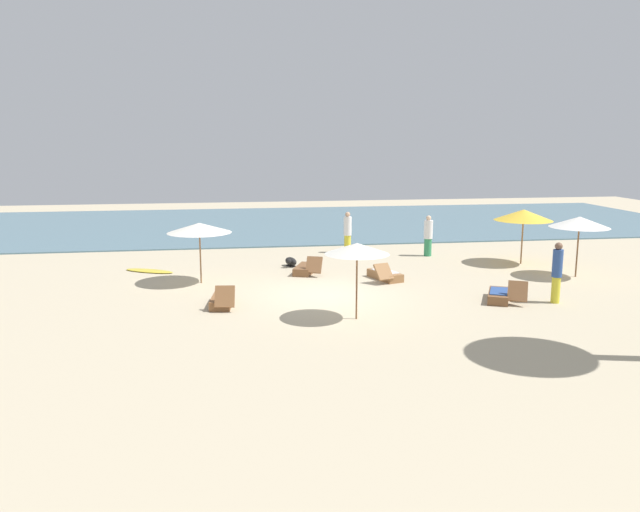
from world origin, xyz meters
The scene contains 15 objects.
ground_plane centered at (0.00, 0.00, 0.00)m, with size 60.00×60.00×0.00m, color #BCAD8E.
ocean_water centered at (0.00, 17.00, 0.03)m, with size 48.00×16.00×0.06m, color slate.
umbrella_0 centered at (9.38, 1.17, 1.99)m, with size 2.10×2.10×2.19m.
umbrella_1 centered at (-3.98, 2.24, 1.93)m, with size 2.20×2.20×2.10m.
umbrella_2 centered at (0.42, -2.90, 1.98)m, with size 1.78×1.78×2.14m.
umbrella_3 centered at (8.54, 3.76, 1.95)m, with size 2.27×2.27×2.17m.
lounger_0 centered at (-3.25, -0.95, 0.17)m, with size 0.77×1.69×0.74m.
lounger_1 centered at (-0.18, 3.25, 0.17)m, with size 1.13×1.77×0.71m.
lounger_2 centered at (2.44, 1.77, 0.18)m, with size 1.10×1.79×0.68m.
lounger_3 centered at (5.22, -1.65, 0.18)m, with size 1.26×1.75×0.72m.
person_0 centered at (2.17, 7.19, 0.91)m, with size 0.35×0.35×1.80m.
person_1 centered at (5.39, 5.95, 0.86)m, with size 0.50×0.50×1.73m.
person_2 centered at (6.77, -2.11, 0.96)m, with size 0.43×0.43×1.86m.
dog centered at (-0.61, 4.59, 0.19)m, with size 0.56×0.81×0.37m.
surfboard centered at (-5.96, 4.42, 0.04)m, with size 2.04×1.44×0.07m.
Camera 1 is at (-3.16, -19.50, 4.96)m, focal length 35.53 mm.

